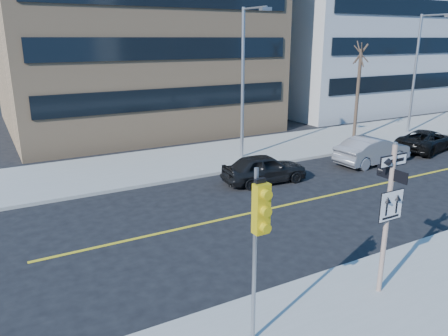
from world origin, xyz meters
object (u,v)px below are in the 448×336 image
parked_car_b (373,150)px  parked_car_c (427,140)px  parked_car_a (264,168)px  streetlight_a (245,74)px  sign_pole (388,211)px  traffic_signal (260,223)px  streetlight_b (419,66)px  street_tree_west (361,56)px

parked_car_b → parked_car_c: (5.11, 0.44, -0.10)m
parked_car_a → parked_car_c: size_ratio=0.88×
parked_car_a → streetlight_a: 5.74m
sign_pole → parked_car_b: size_ratio=0.89×
sign_pole → parked_car_a: size_ratio=1.00×
traffic_signal → parked_car_a: bearing=54.8°
parked_car_a → parked_car_c: 12.08m
parked_car_a → streetlight_b: size_ratio=0.51×
traffic_signal → street_tree_west: 22.14m
parked_car_a → streetlight_a: (1.27, 3.86, 4.06)m
parked_car_b → street_tree_west: (3.30, 4.60, 4.77)m
traffic_signal → parked_car_c: bearing=27.5°
streetlight_b → traffic_signal: bearing=-148.6°
parked_car_a → street_tree_west: street_tree_west is taller
traffic_signal → streetlight_a: size_ratio=0.50×
sign_pole → traffic_signal: (-4.00, -0.15, 0.59)m
parked_car_a → streetlight_b: streetlight_b is taller
parked_car_b → sign_pole: bearing=130.7°
sign_pole → streetlight_b: streetlight_b is taller
parked_car_a → parked_car_c: parked_car_a is taller
street_tree_west → parked_car_c: bearing=-66.5°
streetlight_a → streetlight_b: 14.00m
parked_car_a → street_tree_west: bearing=-61.7°
parked_car_c → parked_car_a: bearing=78.1°
streetlight_b → street_tree_west: 5.09m
sign_pole → streetlight_b: (18.00, 13.27, 2.32)m
streetlight_a → street_tree_west: size_ratio=1.26×
parked_car_b → street_tree_west: size_ratio=0.72×
parked_car_b → parked_car_a: bearing=85.5°
traffic_signal → streetlight_b: 25.83m
sign_pole → streetlight_a: (4.00, 13.27, 2.32)m
parked_car_a → parked_car_b: bearing=-86.6°
sign_pole → parked_car_b: bearing=43.5°
streetlight_a → streetlight_b: (14.00, 0.00, 0.00)m
streetlight_a → sign_pole: bearing=-106.8°
parked_car_c → streetlight_b: bearing=-54.5°
street_tree_west → parked_car_a: bearing=-156.8°
parked_car_b → streetlight_b: size_ratio=0.57×
traffic_signal → parked_car_b: traffic_signal is taller
parked_car_a → streetlight_a: bearing=-13.1°
streetlight_a → streetlight_b: bearing=0.0°
parked_car_b → parked_car_c: parked_car_b is taller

